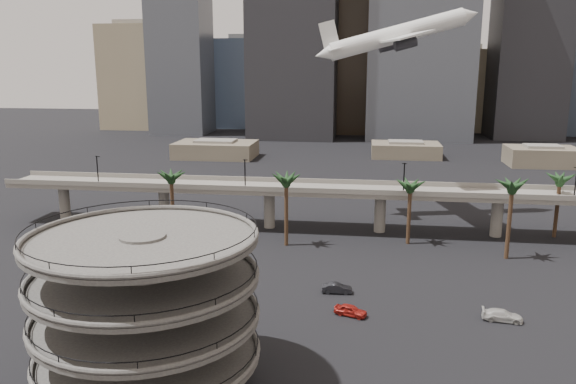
# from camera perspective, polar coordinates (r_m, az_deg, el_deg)

# --- Properties ---
(ground) EXTENTS (700.00, 700.00, 0.00)m
(ground) POSITION_cam_1_polar(r_m,az_deg,el_deg) (62.07, -0.41, -18.29)
(ground) COLOR black
(ground) RESTS_ON ground
(parking_ramp) EXTENTS (22.20, 22.20, 17.35)m
(parking_ramp) POSITION_cam_1_polar(r_m,az_deg,el_deg) (57.32, -14.22, -10.41)
(parking_ramp) COLOR #454240
(parking_ramp) RESTS_ON ground
(overpass) EXTENTS (130.00, 9.30, 14.70)m
(overpass) POSITION_cam_1_polar(r_m,az_deg,el_deg) (110.69, 3.70, -0.16)
(overpass) COLOR gray
(overpass) RESTS_ON ground
(palm_trees) EXTENTS (76.40, 18.40, 14.00)m
(palm_trees) POSITION_cam_1_polar(r_m,az_deg,el_deg) (102.00, 9.90, 0.83)
(palm_trees) COLOR #462F1E
(palm_trees) RESTS_ON ground
(low_buildings) EXTENTS (135.00, 27.50, 6.80)m
(low_buildings) POSITION_cam_1_polar(r_m,az_deg,el_deg) (197.09, 7.59, 4.12)
(low_buildings) COLOR brown
(low_buildings) RESTS_ON ground
(skyline) EXTENTS (269.00, 86.00, 115.78)m
(skyline) POSITION_cam_1_polar(r_m,az_deg,el_deg) (270.02, 9.79, 14.74)
(skyline) COLOR #82745A
(skyline) RESTS_ON ground
(airborne_jet) EXTENTS (34.79, 31.34, 12.27)m
(airborne_jet) POSITION_cam_1_polar(r_m,az_deg,el_deg) (121.94, 10.96, 15.36)
(airborne_jet) COLOR white
(airborne_jet) RESTS_ON ground
(car_a) EXTENTS (4.63, 3.02, 1.47)m
(car_a) POSITION_cam_1_polar(r_m,az_deg,el_deg) (75.35, 6.38, -11.86)
(car_a) COLOR #A81E18
(car_a) RESTS_ON ground
(car_b) EXTENTS (4.45, 1.76, 1.44)m
(car_b) POSITION_cam_1_polar(r_m,az_deg,el_deg) (82.07, 4.99, -9.71)
(car_b) COLOR black
(car_b) RESTS_ON ground
(car_c) EXTENTS (5.22, 2.61, 1.46)m
(car_c) POSITION_cam_1_polar(r_m,az_deg,el_deg) (78.49, 20.94, -11.63)
(car_c) COLOR beige
(car_c) RESTS_ON ground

